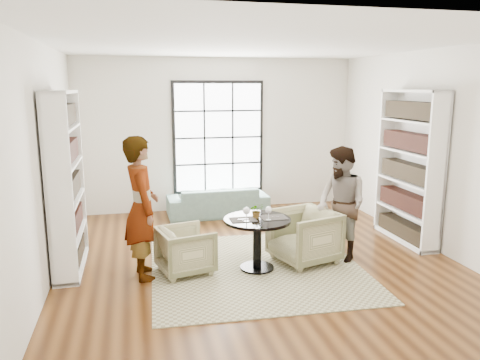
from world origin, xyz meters
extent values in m
plane|color=brown|center=(0.00, 0.00, 0.00)|extent=(6.00, 6.00, 0.00)
plane|color=silver|center=(0.00, 3.00, 1.50)|extent=(5.50, 0.00, 5.50)
plane|color=silver|center=(-2.75, 0.00, 1.50)|extent=(0.00, 6.00, 6.00)
plane|color=silver|center=(2.75, 0.00, 1.50)|extent=(0.00, 6.00, 6.00)
plane|color=silver|center=(0.00, -3.00, 1.50)|extent=(5.50, 0.00, 5.50)
plane|color=white|center=(0.00, 0.00, 3.00)|extent=(6.00, 6.00, 0.00)
cube|color=black|center=(0.00, 2.98, 1.45)|extent=(1.82, 0.06, 2.22)
cube|color=white|center=(0.00, 2.94, 1.45)|extent=(1.70, 0.02, 2.10)
cube|color=tan|center=(-0.09, -0.32, 0.01)|extent=(2.95, 2.95, 0.01)
cylinder|color=black|center=(-0.10, -0.36, 0.02)|extent=(0.46, 0.46, 0.04)
cylinder|color=black|center=(-0.10, -0.36, 0.35)|extent=(0.11, 0.11, 0.64)
cylinder|color=black|center=(-0.10, -0.36, 0.70)|extent=(0.90, 0.90, 0.04)
imported|color=slate|center=(-0.12, 2.45, 0.28)|extent=(1.92, 0.77, 0.56)
imported|color=tan|center=(-1.05, -0.24, 0.31)|extent=(0.82, 0.81, 0.62)
imported|color=tan|center=(0.62, -0.23, 0.38)|extent=(1.02, 1.00, 0.75)
imported|color=gray|center=(-1.60, -0.24, 0.92)|extent=(0.53, 0.73, 1.85)
imported|color=gray|center=(1.17, -0.23, 0.81)|extent=(0.79, 0.92, 1.63)
cube|color=black|center=(-0.30, -0.38, 0.72)|extent=(0.34, 0.27, 0.01)
cube|color=black|center=(0.13, -0.37, 0.72)|extent=(0.34, 0.27, 0.01)
cylinder|color=silver|center=(-0.27, -0.47, 0.72)|extent=(0.07, 0.07, 0.01)
cylinder|color=silver|center=(-0.27, -0.47, 0.78)|extent=(0.01, 0.01, 0.11)
sphere|color=maroon|center=(-0.27, -0.47, 0.87)|extent=(0.09, 0.09, 0.09)
ellipsoid|color=white|center=(-0.27, -0.47, 0.87)|extent=(0.09, 0.09, 0.10)
cylinder|color=silver|center=(0.03, -0.47, 0.72)|extent=(0.07, 0.07, 0.01)
cylinder|color=silver|center=(0.03, -0.47, 0.78)|extent=(0.01, 0.01, 0.11)
sphere|color=maroon|center=(0.03, -0.47, 0.86)|extent=(0.08, 0.08, 0.08)
ellipsoid|color=white|center=(0.03, -0.47, 0.86)|extent=(0.09, 0.09, 0.09)
imported|color=gray|center=(-0.09, -0.32, 0.82)|extent=(0.19, 0.16, 0.20)
camera|label=1|loc=(-1.69, -6.16, 2.46)|focal=35.00mm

